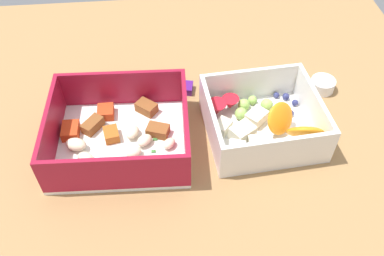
# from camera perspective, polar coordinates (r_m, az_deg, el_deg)

# --- Properties ---
(table_surface) EXTENTS (0.80, 0.80, 0.02)m
(table_surface) POSITION_cam_1_polar(r_m,az_deg,el_deg) (0.60, 0.91, -2.69)
(table_surface) COLOR #9E7547
(table_surface) RESTS_ON ground
(pasta_container) EXTENTS (0.20, 0.17, 0.07)m
(pasta_container) POSITION_cam_1_polar(r_m,az_deg,el_deg) (0.58, -10.04, -0.74)
(pasta_container) COLOR white
(pasta_container) RESTS_ON table_surface
(fruit_bowl) EXTENTS (0.17, 0.16, 0.06)m
(fruit_bowl) POSITION_cam_1_polar(r_m,az_deg,el_deg) (0.60, 9.52, 0.87)
(fruit_bowl) COLOR white
(fruit_bowl) RESTS_ON table_surface
(candy_bar) EXTENTS (0.07, 0.04, 0.01)m
(candy_bar) POSITION_cam_1_polar(r_m,az_deg,el_deg) (0.67, -2.95, 5.70)
(candy_bar) COLOR #51197A
(candy_bar) RESTS_ON table_surface
(paper_cup_liner) EXTENTS (0.04, 0.04, 0.02)m
(paper_cup_liner) POSITION_cam_1_polar(r_m,az_deg,el_deg) (0.70, 17.57, 5.71)
(paper_cup_liner) COLOR white
(paper_cup_liner) RESTS_ON table_surface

